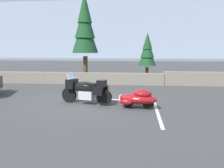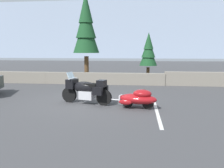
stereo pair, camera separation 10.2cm
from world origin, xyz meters
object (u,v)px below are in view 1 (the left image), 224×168
Objects in this scene: pine_tree_secondary at (147,51)px; touring_motorcycle at (86,89)px; car_shaped_trailer at (138,98)px; pine_tree_tall at (85,26)px.

touring_motorcycle is at bearing -110.48° from pine_tree_secondary.
pine_tree_secondary is (0.66, 8.23, 1.81)m from car_shaped_trailer.
touring_motorcycle is 0.64× the size of pine_tree_secondary.
pine_tree_secondary is (4.46, 0.62, -1.76)m from pine_tree_tall.
pine_tree_tall is (-3.80, 7.62, 3.57)m from car_shaped_trailer.
touring_motorcycle reaches higher than car_shaped_trailer.
pine_tree_tall is at bearing -172.14° from pine_tree_secondary.
touring_motorcycle is at bearing -77.29° from pine_tree_tall.
touring_motorcycle is 2.29m from car_shaped_trailer.
pine_tree_tall reaches higher than touring_motorcycle.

